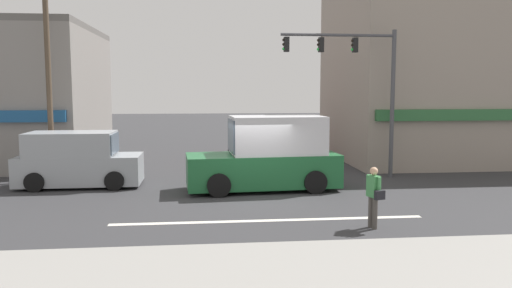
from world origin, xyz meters
The scene contains 12 objects.
ground_plane centered at (0.00, 0.00, 0.00)m, with size 120.00×120.00×0.00m, color #333335.
lane_marking_stripe centered at (0.00, -3.50, 0.00)m, with size 9.00×0.24×0.01m, color silver.
sidewalk_curb centered at (0.00, -8.50, 0.08)m, with size 40.00×5.00×0.16m, color gray.
building_right_corner centered at (11.24, 8.45, 4.83)m, with size 11.82×9.41×9.66m.
street_tree centered at (7.22, 7.66, 3.70)m, with size 3.40×3.40×5.42m.
utility_pole_near_left centered at (-8.08, 3.82, 4.25)m, with size 1.40×0.22×8.21m.
utility_pole_far_right centered at (7.99, 8.10, 3.85)m, with size 1.40×0.22×7.41m.
traffic_light_mast centered at (4.80, 3.08, 4.30)m, with size 4.89×0.29×6.20m.
box_truck_waiting_far centered at (0.53, 0.89, 1.25)m, with size 5.72×2.53×2.75m.
van_crossing_rightbound centered at (0.63, 9.59, 1.01)m, with size 2.21×4.68×2.11m.
van_crossing_center centered at (-6.68, 2.26, 1.01)m, with size 4.60×2.04×2.11m.
pedestrian_foreground_with_bag centered at (2.68, -4.58, 0.95)m, with size 0.37×0.69×1.67m.
Camera 1 is at (-1.82, -17.31, 3.74)m, focal length 35.00 mm.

